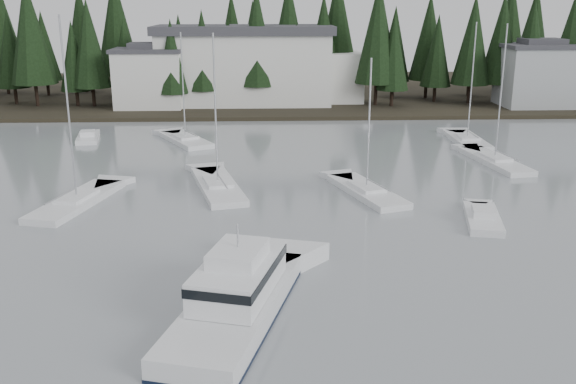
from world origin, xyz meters
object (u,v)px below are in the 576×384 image
(sailboat_9, at_px, (495,163))
(sailboat_5, at_px, (367,193))
(house_west, at_px, (150,77))
(house_east_a, at_px, (539,74))
(sailboat_11, at_px, (218,188))
(runabout_1, at_px, (483,220))
(sailboat_2, at_px, (467,142))
(harbor_inn, at_px, (259,66))
(sailboat_4, at_px, (186,141))
(sailboat_3, at_px, (77,203))
(runabout_3, at_px, (88,139))
(cabin_cruiser_center, at_px, (237,301))

(sailboat_9, bearing_deg, sailboat_5, 116.53)
(sailboat_5, height_order, sailboat_9, sailboat_9)
(house_west, distance_m, house_east_a, 54.01)
(sailboat_11, relative_size, runabout_1, 1.94)
(sailboat_2, bearing_deg, sailboat_9, 179.34)
(house_east_a, bearing_deg, harbor_inn, 173.64)
(sailboat_4, bearing_deg, sailboat_5, -168.32)
(sailboat_3, xyz_separation_m, sailboat_5, (22.07, 1.77, -0.02))
(house_west, bearing_deg, sailboat_3, -87.86)
(runabout_1, bearing_deg, runabout_3, 62.80)
(cabin_cruiser_center, relative_size, sailboat_4, 1.06)
(sailboat_3, bearing_deg, cabin_cruiser_center, -131.18)
(house_east_a, distance_m, runabout_3, 60.85)
(sailboat_11, bearing_deg, house_west, 3.09)
(house_west, relative_size, sailboat_11, 0.74)
(house_west, xyz_separation_m, cabin_cruiser_center, (14.25, -61.72, -3.86))
(sailboat_2, relative_size, sailboat_4, 1.09)
(house_west, xyz_separation_m, house_east_a, (54.00, -1.00, 0.25))
(harbor_inn, distance_m, sailboat_5, 46.14)
(sailboat_11, xyz_separation_m, runabout_3, (-15.51, 19.75, 0.07))
(runabout_1, bearing_deg, house_west, 44.93)
(house_east_a, relative_size, sailboat_4, 0.88)
(runabout_1, bearing_deg, sailboat_9, -9.23)
(sailboat_3, height_order, sailboat_5, sailboat_3)
(sailboat_3, height_order, sailboat_11, sailboat_3)
(house_west, height_order, sailboat_3, sailboat_3)
(house_east_a, bearing_deg, runabout_1, -116.16)
(sailboat_9, relative_size, runabout_1, 2.00)
(sailboat_5, height_order, sailboat_11, sailboat_11)
(sailboat_4, bearing_deg, sailboat_11, 166.89)
(runabout_1, bearing_deg, sailboat_3, 92.59)
(harbor_inn, height_order, sailboat_2, sailboat_2)
(house_east_a, height_order, runabout_3, house_east_a)
(sailboat_3, relative_size, sailboat_4, 1.18)
(sailboat_3, bearing_deg, sailboat_9, -58.13)
(sailboat_3, bearing_deg, runabout_1, -85.84)
(sailboat_4, height_order, sailboat_9, sailboat_9)
(sailboat_3, height_order, runabout_3, sailboat_3)
(house_west, height_order, runabout_1, house_west)
(house_east_a, xyz_separation_m, sailboat_2, (-16.45, -21.75, -4.84))
(sailboat_4, height_order, sailboat_5, sailboat_4)
(house_east_a, distance_m, sailboat_4, 51.29)
(sailboat_3, distance_m, sailboat_4, 22.73)
(sailboat_4, distance_m, runabout_3, 10.91)
(sailboat_2, xyz_separation_m, sailboat_11, (-25.67, -16.92, -0.01))
(house_west, xyz_separation_m, sailboat_5, (23.69, -41.62, -4.60))
(sailboat_2, bearing_deg, sailboat_3, 120.90)
(runabout_1, bearing_deg, sailboat_11, 77.34)
(house_west, height_order, harbor_inn, harbor_inn)
(house_west, relative_size, sailboat_9, 0.72)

